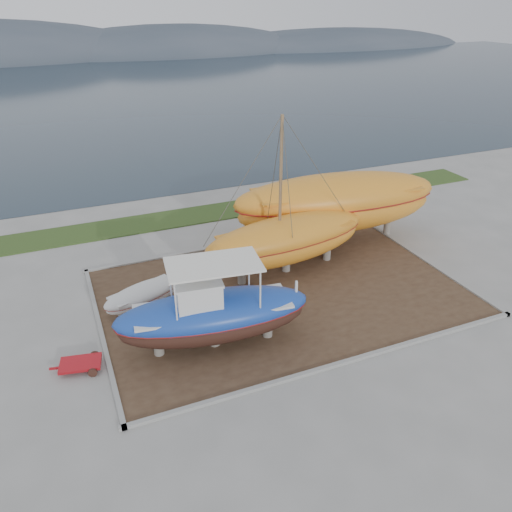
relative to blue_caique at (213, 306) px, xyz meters
name	(u,v)px	position (x,y,z in m)	size (l,w,h in m)	color
ground	(320,336)	(4.60, -1.18, -2.08)	(140.00, 140.00, 0.00)	gray
dirt_patch	(282,292)	(4.60, 2.82, -2.05)	(18.00, 12.00, 0.06)	#422D1E
curb_frame	(282,291)	(4.60, 2.82, -2.00)	(18.60, 12.60, 0.15)	gray
grass_strip	(212,213)	(4.60, 14.32, -2.04)	(44.00, 3.00, 0.08)	#284219
sea	(104,91)	(4.60, 68.82, -2.08)	(260.00, 100.00, 0.04)	#1B2936
mountain_ridge	(74,56)	(4.60, 123.82, -2.08)	(200.00, 36.00, 20.00)	#333D49
blue_caique	(213,306)	(0.00, 0.00, 0.00)	(8.38, 2.62, 4.03)	#1A41A5
white_dinghy	(144,298)	(-2.25, 4.02, -1.40)	(4.13, 1.55, 1.24)	silver
orange_sailboat	(288,198)	(5.78, 4.75, 2.29)	(9.65, 2.85, 8.62)	orange
orange_bare_hull	(336,210)	(10.18, 7.03, 0.07)	(12.76, 3.83, 4.18)	orange
red_trailer	(81,366)	(-5.58, 0.65, -1.90)	(2.47, 1.24, 0.35)	#B0131B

